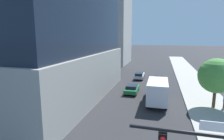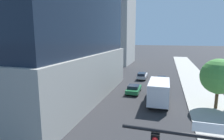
# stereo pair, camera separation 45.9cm
# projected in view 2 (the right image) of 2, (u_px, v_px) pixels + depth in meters

# --- Properties ---
(sidewalk) EXTENTS (5.46, 120.00, 0.15)m
(sidewalk) POSITION_uv_depth(u_px,v_px,m) (211.00, 106.00, 23.02)
(sidewalk) COLOR #9E9B93
(sidewalk) RESTS_ON ground
(construction_building) EXTENTS (16.26, 15.38, 33.39)m
(construction_building) POSITION_uv_depth(u_px,v_px,m) (108.00, 19.00, 60.03)
(construction_building) COLOR #B2AFA8
(construction_building) RESTS_ON ground
(street_tree) EXTENTS (4.10, 4.10, 5.91)m
(street_tree) POSITION_uv_depth(u_px,v_px,m) (219.00, 76.00, 21.48)
(street_tree) COLOR brown
(street_tree) RESTS_ON sidewalk
(car_silver) EXTENTS (1.73, 4.45, 1.43)m
(car_silver) POSITION_uv_depth(u_px,v_px,m) (142.00, 76.00, 38.09)
(car_silver) COLOR #B7B7BC
(car_silver) RESTS_ON ground
(car_gray) EXTENTS (1.83, 4.10, 1.26)m
(car_gray) POSITION_uv_depth(u_px,v_px,m) (161.00, 80.00, 34.42)
(car_gray) COLOR slate
(car_gray) RESTS_ON ground
(car_green) EXTENTS (1.85, 4.21, 1.28)m
(car_green) POSITION_uv_depth(u_px,v_px,m) (134.00, 89.00, 28.55)
(car_green) COLOR #1E6638
(car_green) RESTS_ON ground
(box_truck) EXTENTS (2.46, 7.83, 3.07)m
(box_truck) POSITION_uv_depth(u_px,v_px,m) (159.00, 90.00, 24.18)
(box_truck) COLOR #1E4799
(box_truck) RESTS_ON ground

